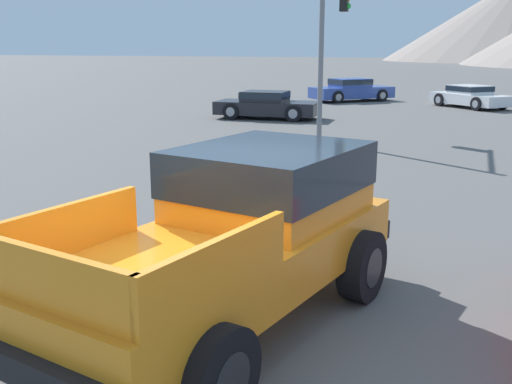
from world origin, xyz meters
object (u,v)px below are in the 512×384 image
object	(u,v)px
parked_car_white	(470,96)
parked_car_dark	(267,104)
parked_car_blue	(351,90)
orange_pickup_truck	(243,225)
traffic_light_main	(333,22)

from	to	relation	value
parked_car_white	parked_car_dark	xyz separation A→B (m)	(-7.96, -7.85, 0.03)
parked_car_white	parked_car_blue	bearing A→B (deg)	-58.69
parked_car_white	parked_car_dark	world-z (taller)	parked_car_dark
orange_pickup_truck	parked_car_white	bearing A→B (deg)	98.07
orange_pickup_truck	parked_car_white	distance (m)	25.92
orange_pickup_truck	traffic_light_main	world-z (taller)	traffic_light_main
parked_car_dark	traffic_light_main	distance (m)	6.26
orange_pickup_truck	parked_car_blue	world-z (taller)	orange_pickup_truck
orange_pickup_truck	parked_car_dark	distance (m)	18.96
parked_car_blue	parked_car_dark	xyz separation A→B (m)	(-1.70, -9.36, -0.04)
parked_car_blue	traffic_light_main	bearing A→B (deg)	-35.71
parked_car_blue	orange_pickup_truck	bearing A→B (deg)	-35.16
parked_car_white	traffic_light_main	xyz separation A→B (m)	(-4.30, -11.83, 3.19)
orange_pickup_truck	parked_car_dark	bearing A→B (deg)	120.85
orange_pickup_truck	parked_car_white	xyz separation A→B (m)	(1.98, 25.84, -0.50)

